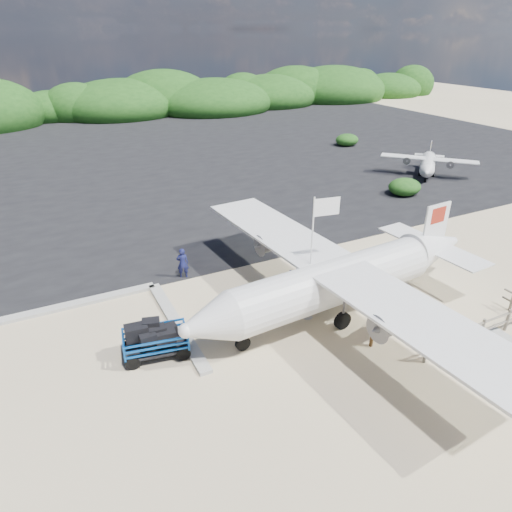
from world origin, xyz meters
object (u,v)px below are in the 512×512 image
Objects in this scene: signboard at (383,338)px; crew_b at (299,272)px; crew_a at (183,263)px; aircraft_small at (58,157)px; aircraft_large at (309,161)px; flagpole at (307,317)px; baggage_cart at (157,355)px.

crew_b is at bearing 89.00° from signboard.
crew_a reaches higher than aircraft_small.
crew_a is 28.56m from aircraft_small.
aircraft_large is at bearing -107.52° from crew_b.
flagpole reaches higher than aircraft_small.
flagpole is 3.27m from signboard.
aircraft_small is (-3.10, 28.38, -0.80)m from crew_a.
baggage_cart is at bearing 30.45° from crew_b.
flagpole is at bearing 84.84° from crew_b.
crew_b is 23.68m from aircraft_large.
crew_a is (2.88, 5.39, 0.80)m from baggage_cart.
baggage_cart is at bearing 42.16° from aircraft_large.
crew_a is at bearing 122.06° from flagpole.
flagpole is 3.43× the size of crew_a.
crew_a reaches higher than baggage_cart.
baggage_cart is 33.78m from aircraft_small.
aircraft_small is at bearing -67.07° from crew_a.
crew_a is at bearing 54.04° from aircraft_small.
flagpole is 26.03m from aircraft_large.
flagpole reaches higher than crew_a.
flagpole is at bearing 6.29° from baggage_cart.
baggage_cart is 0.47× the size of flagpole.
crew_b is at bearing 158.50° from crew_a.
aircraft_large is (17.76, 16.06, -0.80)m from crew_a.
flagpole reaches higher than crew_b.
aircraft_small is (-6.73, 34.18, 0.00)m from flagpole.
baggage_cart is 1.62× the size of crew_a.
aircraft_small is at bearing -34.52° from aircraft_large.
crew_b is (0.89, 2.24, 0.92)m from flagpole.
flagpole is at bearing 138.75° from crew_a.
signboard is at bearing -10.08° from baggage_cart.
signboard is 10.13m from crew_a.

